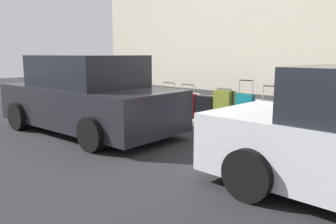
# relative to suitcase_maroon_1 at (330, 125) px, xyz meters

# --- Properties ---
(ground_plane) EXTENTS (40.00, 40.00, 0.00)m
(ground_plane) POSITION_rel_suitcase_maroon_1_xyz_m (2.72, 0.70, -0.43)
(ground_plane) COLOR black
(sidewalk_curb) EXTENTS (18.00, 5.00, 0.14)m
(sidewalk_curb) POSITION_rel_suitcase_maroon_1_xyz_m (2.72, -1.80, -0.36)
(sidewalk_curb) COLOR gray
(sidewalk_curb) RESTS_ON ground_plane
(suitcase_maroon_1) EXTENTS (0.47, 0.27, 0.78)m
(suitcase_maroon_1) POSITION_rel_suitcase_maroon_1_xyz_m (0.00, 0.00, 0.00)
(suitcase_maroon_1) COLOR maroon
(suitcase_maroon_1) RESTS_ON sidewalk_curb
(suitcase_navy_2) EXTENTS (0.48, 0.22, 0.85)m
(suitcase_navy_2) POSITION_rel_suitcase_maroon_1_xyz_m (0.60, 0.07, 0.01)
(suitcase_navy_2) COLOR navy
(suitcase_navy_2) RESTS_ON sidewalk_curb
(suitcase_silver_3) EXTENTS (0.45, 0.21, 0.95)m
(suitcase_silver_3) POSITION_rel_suitcase_maroon_1_xyz_m (1.19, -0.02, 0.02)
(suitcase_silver_3) COLOR #9EA0A8
(suitcase_silver_3) RESTS_ON sidewalk_curb
(suitcase_teal_4) EXTENTS (0.38, 0.20, 1.05)m
(suitcase_teal_4) POSITION_rel_suitcase_maroon_1_xyz_m (1.73, 0.10, 0.08)
(suitcase_teal_4) COLOR #0F606B
(suitcase_teal_4) RESTS_ON sidewalk_curb
(suitcase_olive_5) EXTENTS (0.47, 0.28, 0.83)m
(suitcase_olive_5) POSITION_rel_suitcase_maroon_1_xyz_m (2.27, 0.09, 0.10)
(suitcase_olive_5) COLOR #59601E
(suitcase_olive_5) RESTS_ON sidewalk_curb
(suitcase_black_6) EXTENTS (0.43, 0.24, 0.65)m
(suitcase_black_6) POSITION_rel_suitcase_maroon_1_xyz_m (2.84, 0.01, 0.01)
(suitcase_black_6) COLOR black
(suitcase_black_6) RESTS_ON sidewalk_curb
(suitcase_red_7) EXTENTS (0.50, 0.27, 0.84)m
(suitcase_red_7) POSITION_rel_suitcase_maroon_1_xyz_m (3.43, -0.03, 0.01)
(suitcase_red_7) COLOR red
(suitcase_red_7) RESTS_ON sidewalk_curb
(suitcase_maroon_8) EXTENTS (0.46, 0.26, 0.86)m
(suitcase_maroon_8) POSITION_rel_suitcase_maroon_1_xyz_m (4.04, 0.01, 0.00)
(suitcase_maroon_8) COLOR maroon
(suitcase_maroon_8) RESTS_ON sidewalk_curb
(suitcase_navy_9) EXTENTS (0.38, 0.25, 0.72)m
(suitcase_navy_9) POSITION_rel_suitcase_maroon_1_xyz_m (4.59, 0.08, -0.03)
(suitcase_navy_9) COLOR navy
(suitcase_navy_9) RESTS_ON sidewalk_curb
(suitcase_silver_10) EXTENTS (0.40, 0.23, 0.85)m
(suitcase_silver_10) POSITION_rel_suitcase_maroon_1_xyz_m (5.10, 0.00, 0.00)
(suitcase_silver_10) COLOR #9EA0A8
(suitcase_silver_10) RESTS_ON sidewalk_curb
(fire_hydrant) EXTENTS (0.39, 0.21, 0.81)m
(fire_hydrant) POSITION_rel_suitcase_maroon_1_xyz_m (5.79, 0.02, 0.13)
(fire_hydrant) COLOR red
(fire_hydrant) RESTS_ON sidewalk_curb
(bollard_post) EXTENTS (0.11, 0.11, 0.84)m
(bollard_post) POSITION_rel_suitcase_maroon_1_xyz_m (6.53, 0.17, 0.13)
(bollard_post) COLOR brown
(bollard_post) RESTS_ON sidewalk_curb
(parked_car_charcoal_1) EXTENTS (4.45, 2.25, 1.70)m
(parked_car_charcoal_1) POSITION_rel_suitcase_maroon_1_xyz_m (4.43, 2.25, 0.36)
(parked_car_charcoal_1) COLOR black
(parked_car_charcoal_1) RESTS_ON ground_plane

